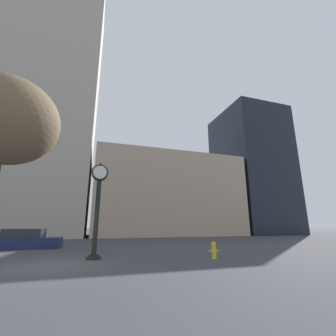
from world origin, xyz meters
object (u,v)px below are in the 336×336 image
at_px(car_navy, 26,240).
at_px(bare_tree, 6,121).
at_px(fire_hydrant_near, 214,250).
at_px(street_clock, 98,199).

relative_size(car_navy, bare_tree, 0.57).
bearing_deg(car_navy, fire_hydrant_near, -36.91).
bearing_deg(street_clock, bare_tree, -157.52).
xyz_separation_m(car_navy, bare_tree, (0.54, -8.07, 5.17)).
bearing_deg(bare_tree, fire_hydrant_near, 0.03).
xyz_separation_m(street_clock, bare_tree, (-3.86, -1.60, 2.92)).
xyz_separation_m(fire_hydrant_near, bare_tree, (-9.31, -0.01, 5.32)).
height_order(street_clock, car_navy, street_clock).
distance_m(car_navy, fire_hydrant_near, 12.73).
distance_m(fire_hydrant_near, bare_tree, 10.72).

